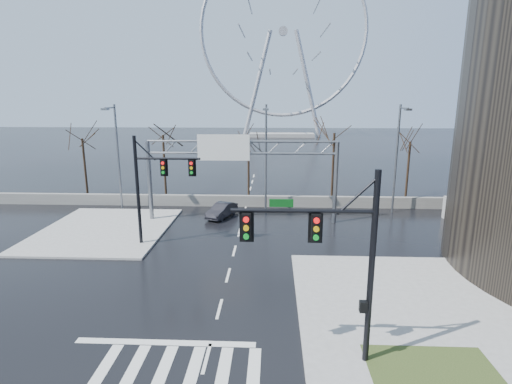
# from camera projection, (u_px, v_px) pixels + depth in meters

# --- Properties ---
(ground) EXTENTS (260.00, 260.00, 0.00)m
(ground) POSITION_uv_depth(u_px,v_px,m) (219.00, 309.00, 20.43)
(ground) COLOR black
(ground) RESTS_ON ground
(sidewalk_right_ext) EXTENTS (12.00, 10.00, 0.15)m
(sidewalk_right_ext) POSITION_uv_depth(u_px,v_px,m) (405.00, 293.00, 21.94)
(sidewalk_right_ext) COLOR gray
(sidewalk_right_ext) RESTS_ON ground
(sidewalk_far) EXTENTS (10.00, 12.00, 0.15)m
(sidewalk_far) POSITION_uv_depth(u_px,v_px,m) (105.00, 230.00, 32.55)
(sidewalk_far) COLOR gray
(sidewalk_far) RESTS_ON ground
(grass_strip) EXTENTS (5.00, 4.00, 0.02)m
(grass_strip) POSITION_uv_depth(u_px,v_px,m) (437.00, 378.00, 15.15)
(grass_strip) COLOR #273817
(grass_strip) RESTS_ON sidewalk_near
(barrier_wall) EXTENTS (52.00, 0.50, 1.10)m
(barrier_wall) POSITION_uv_depth(u_px,v_px,m) (246.00, 201.00, 39.76)
(barrier_wall) COLOR slate
(barrier_wall) RESTS_ON ground
(signal_mast_near) EXTENTS (5.52, 0.41, 8.00)m
(signal_mast_near) POSITION_uv_depth(u_px,v_px,m) (337.00, 250.00, 15.17)
(signal_mast_near) COLOR black
(signal_mast_near) RESTS_ON ground
(signal_mast_far) EXTENTS (4.72, 0.41, 8.00)m
(signal_mast_far) POSITION_uv_depth(u_px,v_px,m) (153.00, 181.00, 28.29)
(signal_mast_far) COLOR black
(signal_mast_far) RESTS_ON ground
(sign_gantry) EXTENTS (16.36, 0.40, 7.60)m
(sign_gantry) POSITION_uv_depth(u_px,v_px,m) (237.00, 163.00, 33.81)
(sign_gantry) COLOR slate
(sign_gantry) RESTS_ON ground
(streetlight_left) EXTENTS (0.50, 2.55, 10.00)m
(streetlight_left) POSITION_uv_depth(u_px,v_px,m) (116.00, 149.00, 37.26)
(streetlight_left) COLOR slate
(streetlight_left) RESTS_ON ground
(streetlight_mid) EXTENTS (0.50, 2.55, 10.00)m
(streetlight_mid) POSITION_uv_depth(u_px,v_px,m) (266.00, 150.00, 36.67)
(streetlight_mid) COLOR slate
(streetlight_mid) RESTS_ON ground
(streetlight_right) EXTENTS (0.50, 2.55, 10.00)m
(streetlight_right) POSITION_uv_depth(u_px,v_px,m) (398.00, 151.00, 36.16)
(streetlight_right) COLOR slate
(streetlight_right) RESTS_ON ground
(tree_far_left) EXTENTS (3.50, 3.50, 7.00)m
(tree_far_left) POSITION_uv_depth(u_px,v_px,m) (83.00, 145.00, 43.26)
(tree_far_left) COLOR black
(tree_far_left) RESTS_ON ground
(tree_left) EXTENTS (3.75, 3.75, 7.50)m
(tree_left) POSITION_uv_depth(u_px,v_px,m) (163.00, 142.00, 42.30)
(tree_left) COLOR black
(tree_left) RESTS_ON ground
(tree_center) EXTENTS (3.25, 3.25, 6.50)m
(tree_center) POSITION_uv_depth(u_px,v_px,m) (248.00, 149.00, 43.08)
(tree_center) COLOR black
(tree_center) RESTS_ON ground
(tree_right) EXTENTS (3.90, 3.90, 7.80)m
(tree_right) POSITION_uv_depth(u_px,v_px,m) (334.00, 141.00, 41.49)
(tree_right) COLOR black
(tree_right) RESTS_ON ground
(tree_far_right) EXTENTS (3.40, 3.40, 6.80)m
(tree_far_right) POSITION_uv_depth(u_px,v_px,m) (410.00, 148.00, 41.82)
(tree_far_right) COLOR black
(tree_far_right) RESTS_ON ground
(ferris_wheel) EXTENTS (45.00, 6.00, 50.91)m
(ferris_wheel) POSITION_uv_depth(u_px,v_px,m) (283.00, 39.00, 106.65)
(ferris_wheel) COLOR gray
(ferris_wheel) RESTS_ON ground
(car) EXTENTS (2.70, 4.09, 1.27)m
(car) POSITION_uv_depth(u_px,v_px,m) (222.00, 210.00, 36.13)
(car) COLOR black
(car) RESTS_ON ground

